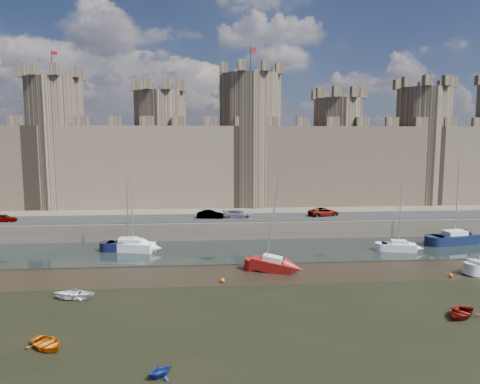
{
  "coord_description": "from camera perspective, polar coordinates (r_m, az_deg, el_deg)",
  "views": [
    {
      "loc": [
        -6.06,
        -28.96,
        13.87
      ],
      "look_at": [
        -1.97,
        22.0,
        7.83
      ],
      "focal_mm": 32.0,
      "sensor_mm": 36.0,
      "label": 1
    }
  ],
  "objects": [
    {
      "name": "buoy_1",
      "position": [
        43.2,
        -2.35,
        -11.7
      ],
      "size": [
        0.43,
        0.43,
        0.43
      ],
      "primitive_type": "sphere",
      "color": "#D96409",
      "rests_on": "ground"
    },
    {
      "name": "dinghy_1",
      "position": [
        27.76,
        -10.61,
        -22.35
      ],
      "size": [
        2.15,
        2.11,
        0.86
      ],
      "primitive_type": "imported",
      "rotation": [
        1.57,
        0.0,
        2.23
      ],
      "color": "navy",
      "rests_on": "ground"
    },
    {
      "name": "sailboat_2",
      "position": [
        58.07,
        20.39,
        -6.76
      ],
      "size": [
        4.44,
        2.7,
        8.96
      ],
      "rotation": [
        0.0,
        0.0,
        -0.28
      ],
      "color": "white",
      "rests_on": "ground"
    },
    {
      "name": "dinghy_6",
      "position": [
        41.73,
        -21.35,
        -12.64
      ],
      "size": [
        3.64,
        2.73,
        0.72
      ],
      "primitive_type": "imported",
      "rotation": [
        1.57,
        0.0,
        4.64
      ],
      "color": "white",
      "rests_on": "ground"
    },
    {
      "name": "castle",
      "position": [
        77.18,
        -0.56,
        5.1
      ],
      "size": [
        108.5,
        11.0,
        29.0
      ],
      "color": "#42382B",
      "rests_on": "quay"
    },
    {
      "name": "buoy_3",
      "position": [
        49.62,
        26.28,
        -9.96
      ],
      "size": [
        0.42,
        0.42,
        0.42
      ],
      "primitive_type": "sphere",
      "color": "#EA530A",
      "rests_on": "ground"
    },
    {
      "name": "road",
      "position": [
        64.25,
        0.9,
        -3.41
      ],
      "size": [
        160.0,
        7.0,
        0.1
      ],
      "primitive_type": "cube",
      "color": "black",
      "rests_on": "quay"
    },
    {
      "name": "sailboat_0",
      "position": [
        56.13,
        -14.08,
        -6.96
      ],
      "size": [
        5.7,
        3.42,
        9.99
      ],
      "rotation": [
        0.0,
        0.0,
        -0.27
      ],
      "color": "white",
      "rests_on": "ground"
    },
    {
      "name": "quay",
      "position": [
        90.05,
        -0.69,
        -1.32
      ],
      "size": [
        160.0,
        60.0,
        2.5
      ],
      "primitive_type": "cube",
      "color": "#4C443A",
      "rests_on": "ground"
    },
    {
      "name": "ground",
      "position": [
        32.67,
        6.9,
        -18.44
      ],
      "size": [
        160.0,
        160.0,
        0.0
      ],
      "primitive_type": "plane",
      "color": "black",
      "rests_on": "ground"
    },
    {
      "name": "car_2",
      "position": [
        63.85,
        -0.34,
        -2.95
      ],
      "size": [
        4.53,
        2.26,
        1.26
      ],
      "primitive_type": "imported",
      "rotation": [
        0.0,
        0.0,
        1.46
      ],
      "color": "gray",
      "rests_on": "quay"
    },
    {
      "name": "car_0",
      "position": [
        69.23,
        -28.96,
        -3.08
      ],
      "size": [
        3.48,
        1.55,
        1.16
      ],
      "primitive_type": "imported",
      "rotation": [
        0.0,
        0.0,
        1.52
      ],
      "color": "gray",
      "rests_on": "quay"
    },
    {
      "name": "seaweed_patch",
      "position": [
        27.5,
        9.6,
        -23.65
      ],
      "size": [
        70.0,
        34.0,
        0.01
      ],
      "primitive_type": "cube",
      "color": "black",
      "rests_on": "ground"
    },
    {
      "name": "dinghy_0",
      "position": [
        33.22,
        -24.35,
        -17.99
      ],
      "size": [
        3.61,
        3.54,
        0.61
      ],
      "primitive_type": "imported",
      "rotation": [
        1.57,
        0.0,
        0.85
      ],
      "color": "#C4580B",
      "rests_on": "ground"
    },
    {
      "name": "water_channel",
      "position": [
        55.07,
        1.89,
        -7.82
      ],
      "size": [
        160.0,
        12.0,
        0.08
      ],
      "primitive_type": "cube",
      "color": "black",
      "rests_on": "ground"
    },
    {
      "name": "dinghy_4",
      "position": [
        39.45,
        27.35,
        -14.1
      ],
      "size": [
        4.03,
        3.97,
        0.68
      ],
      "primitive_type": "imported",
      "rotation": [
        1.57,
        0.0,
        5.45
      ],
      "color": "maroon",
      "rests_on": "ground"
    },
    {
      "name": "car_3",
      "position": [
        66.68,
        11.11,
        -2.64
      ],
      "size": [
        5.09,
        3.16,
        1.31
      ],
      "primitive_type": "imported",
      "rotation": [
        0.0,
        0.0,
        1.79
      ],
      "color": "gray",
      "rests_on": "quay"
    },
    {
      "name": "sailboat_4",
      "position": [
        46.64,
        4.35,
        -9.6
      ],
      "size": [
        4.87,
        3.3,
        10.62
      ],
      "rotation": [
        0.0,
        0.0,
        -0.37
      ],
      "color": "maroon",
      "rests_on": "ground"
    },
    {
      "name": "sailboat_1",
      "position": [
        56.64,
        -14.66,
        -6.82
      ],
      "size": [
        5.19,
        2.09,
        10.34
      ],
      "rotation": [
        0.0,
        0.0,
        -0.02
      ],
      "color": "black",
      "rests_on": "ground"
    },
    {
      "name": "sailboat_3",
      "position": [
        65.26,
        26.7,
        -5.49
      ],
      "size": [
        6.89,
        3.72,
        11.45
      ],
      "rotation": [
        0.0,
        0.0,
        0.19
      ],
      "color": "#0E1732",
      "rests_on": "ground"
    },
    {
      "name": "car_1",
      "position": [
        63.5,
        -3.98,
        -3.01
      ],
      "size": [
        4.04,
        1.82,
        1.29
      ],
      "primitive_type": "imported",
      "rotation": [
        0.0,
        0.0,
        1.45
      ],
      "color": "gray",
      "rests_on": "quay"
    }
  ]
}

